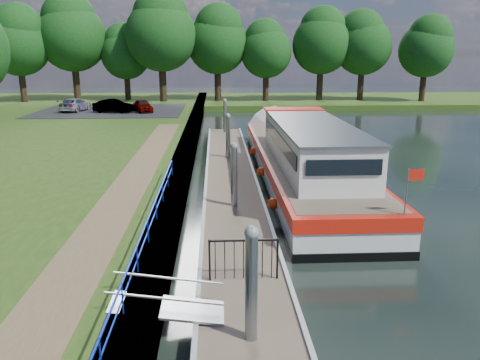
{
  "coord_description": "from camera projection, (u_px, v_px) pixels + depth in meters",
  "views": [
    {
      "loc": [
        -0.68,
        -9.17,
        6.25
      ],
      "look_at": [
        0.24,
        8.69,
        1.4
      ],
      "focal_mm": 35.0,
      "sensor_mm": 36.0,
      "label": 1
    }
  ],
  "objects": [
    {
      "name": "ground",
      "position": [
        249.0,
        341.0,
        10.51
      ],
      "size": [
        160.0,
        160.0,
        0.0
      ],
      "primitive_type": "plane",
      "color": "black",
      "rests_on": "ground"
    },
    {
      "name": "bank_edge",
      "position": [
        181.0,
        168.0,
        24.74
      ],
      "size": [
        1.1,
        90.0,
        0.78
      ],
      "primitive_type": "cube",
      "color": "#473D2D",
      "rests_on": "ground"
    },
    {
      "name": "far_bank",
      "position": [
        313.0,
        101.0,
        61.15
      ],
      "size": [
        60.0,
        18.0,
        0.6
      ],
      "primitive_type": "cube",
      "color": "#274213",
      "rests_on": "ground"
    },
    {
      "name": "footpath",
      "position": [
        119.0,
        202.0,
        17.8
      ],
      "size": [
        1.6,
        40.0,
        0.05
      ],
      "primitive_type": "cube",
      "color": "brown",
      "rests_on": "riverbank"
    },
    {
      "name": "carpark",
      "position": [
        112.0,
        110.0,
        46.39
      ],
      "size": [
        14.0,
        12.0,
        0.06
      ],
      "primitive_type": "cube",
      "color": "black",
      "rests_on": "riverbank"
    },
    {
      "name": "blue_fence",
      "position": [
        143.0,
        238.0,
        12.92
      ],
      "size": [
        0.04,
        18.04,
        0.72
      ],
      "color": "#0C2DBF",
      "rests_on": "riverbank"
    },
    {
      "name": "pontoon",
      "position": [
        231.0,
        181.0,
        22.99
      ],
      "size": [
        2.5,
        30.0,
        0.56
      ],
      "color": "brown",
      "rests_on": "ground"
    },
    {
      "name": "mooring_piles",
      "position": [
        231.0,
        159.0,
        22.71
      ],
      "size": [
        0.3,
        27.3,
        3.55
      ],
      "color": "gray",
      "rests_on": "ground"
    },
    {
      "name": "gangway",
      "position": [
        168.0,
        307.0,
        10.74
      ],
      "size": [
        2.58,
        1.0,
        0.92
      ],
      "color": "#A5A8AD",
      "rests_on": "ground"
    },
    {
      "name": "gate_panel",
      "position": [
        244.0,
        253.0,
        12.33
      ],
      "size": [
        1.85,
        0.05,
        1.15
      ],
      "color": "black",
      "rests_on": "ground"
    },
    {
      "name": "barge",
      "position": [
        299.0,
        157.0,
        24.22
      ],
      "size": [
        4.36,
        21.15,
        4.78
      ],
      "color": "black",
      "rests_on": "ground"
    },
    {
      "name": "horizon_trees",
      "position": [
        207.0,
        39.0,
        55.28
      ],
      "size": [
        54.38,
        10.03,
        12.87
      ],
      "color": "#332316",
      "rests_on": "ground"
    },
    {
      "name": "car_a",
      "position": [
        143.0,
        106.0,
        44.75
      ],
      "size": [
        2.56,
        3.71,
        1.17
      ],
      "primitive_type": "imported",
      "rotation": [
        0.0,
        0.0,
        0.38
      ],
      "color": "#999999",
      "rests_on": "carpark"
    },
    {
      "name": "car_b",
      "position": [
        114.0,
        106.0,
        44.18
      ],
      "size": [
        4.0,
        2.2,
        1.25
      ],
      "primitive_type": "imported",
      "rotation": [
        0.0,
        0.0,
        1.33
      ],
      "color": "#999999",
      "rests_on": "carpark"
    },
    {
      "name": "car_c",
      "position": [
        75.0,
        105.0,
        45.44
      ],
      "size": [
        2.4,
        4.5,
        1.24
      ],
      "primitive_type": "imported",
      "rotation": [
        0.0,
        0.0,
        2.98
      ],
      "color": "#999999",
      "rests_on": "carpark"
    }
  ]
}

